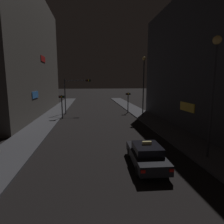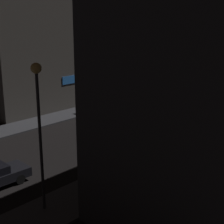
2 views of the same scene
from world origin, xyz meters
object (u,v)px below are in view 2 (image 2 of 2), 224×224
Objects in this scene: traffic_light_overhead at (130,74)px; traffic_light_left_kerb at (96,92)px; street_lamp_near_block at (39,110)px; street_lamp_far_block at (189,73)px; traffic_light_right_kerb at (201,100)px.

traffic_light_left_kerb is at bearing -111.71° from traffic_light_overhead.
street_lamp_near_block reaches higher than traffic_light_left_kerb.
street_lamp_near_block is 0.92× the size of street_lamp_far_block.
street_lamp_far_block is (-0.20, 15.09, 0.17)m from street_lamp_near_block.
traffic_light_overhead is 1.64× the size of traffic_light_right_kerb.
street_lamp_near_block is at bearing -62.37° from traffic_light_overhead.
traffic_light_right_kerb is 20.18m from street_lamp_near_block.
traffic_light_overhead reaches higher than traffic_light_right_kerb.
traffic_light_right_kerb is at bearing 104.28° from street_lamp_far_block.
traffic_light_right_kerb is (10.51, 3.98, 0.04)m from traffic_light_left_kerb.
traffic_light_left_kerb is 0.43× the size of street_lamp_near_block.
traffic_light_overhead is at bearing -179.59° from traffic_light_right_kerb.
traffic_light_left_kerb is at bearing 126.90° from street_lamp_near_block.
traffic_light_left_kerb is (-1.56, -3.92, -1.64)m from traffic_light_overhead.
street_lamp_near_block is at bearing -89.22° from street_lamp_far_block.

